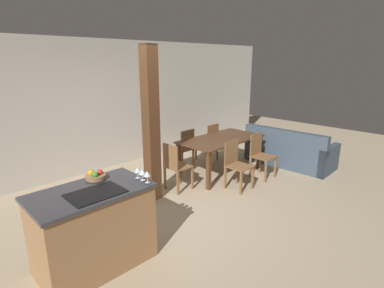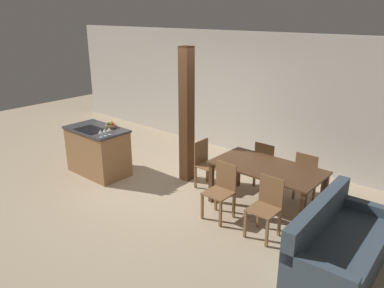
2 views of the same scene
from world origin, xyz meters
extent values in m
plane|color=tan|center=(0.00, 0.00, 0.00)|extent=(16.00, 16.00, 0.00)
cube|color=beige|center=(0.00, 2.58, 1.35)|extent=(11.20, 0.08, 2.70)
cube|color=#9E7047|center=(-1.43, -0.30, 0.45)|extent=(1.22, 0.70, 0.90)
cube|color=#38383D|center=(-1.43, -0.30, 0.92)|extent=(1.26, 0.74, 0.04)
cube|color=black|center=(-1.43, -0.43, 0.94)|extent=(0.56, 0.40, 0.01)
cylinder|color=#99704C|center=(-1.25, -0.08, 0.97)|extent=(0.23, 0.23, 0.05)
sphere|color=red|center=(-1.20, -0.08, 1.02)|extent=(0.07, 0.07, 0.07)
sphere|color=gold|center=(-1.28, -0.04, 1.02)|extent=(0.08, 0.08, 0.08)
sphere|color=#3D8E38|center=(-1.27, -0.12, 1.02)|extent=(0.07, 0.07, 0.07)
cylinder|color=silver|center=(-0.88, -0.59, 0.95)|extent=(0.06, 0.06, 0.00)
cylinder|color=silver|center=(-0.88, -0.59, 0.99)|extent=(0.01, 0.01, 0.08)
cone|color=silver|center=(-0.88, -0.59, 1.06)|extent=(0.08, 0.08, 0.06)
cylinder|color=silver|center=(-0.88, -0.49, 0.95)|extent=(0.06, 0.06, 0.00)
cylinder|color=silver|center=(-0.88, -0.49, 0.99)|extent=(0.01, 0.01, 0.08)
cone|color=silver|center=(-0.88, -0.49, 1.06)|extent=(0.08, 0.08, 0.06)
cylinder|color=silver|center=(-0.88, -0.40, 0.95)|extent=(0.06, 0.06, 0.00)
cylinder|color=silver|center=(-0.88, -0.40, 0.99)|extent=(0.01, 0.01, 0.08)
cone|color=silver|center=(-0.88, -0.40, 1.06)|extent=(0.08, 0.08, 0.06)
cube|color=#51331E|center=(1.84, 0.61, 0.73)|extent=(1.76, 0.94, 0.03)
cube|color=#51331E|center=(1.03, 0.21, 0.36)|extent=(0.07, 0.07, 0.71)
cube|color=#51331E|center=(2.66, 0.21, 0.36)|extent=(0.07, 0.07, 0.71)
cube|color=#51331E|center=(1.03, 1.01, 0.36)|extent=(0.07, 0.07, 0.71)
cube|color=#51331E|center=(2.66, 1.01, 0.36)|extent=(0.07, 0.07, 0.71)
cube|color=brown|center=(1.45, -0.16, 0.44)|extent=(0.40, 0.40, 0.02)
cube|color=brown|center=(1.45, 0.03, 0.66)|extent=(0.38, 0.02, 0.44)
cube|color=brown|center=(1.27, -0.34, 0.21)|extent=(0.04, 0.04, 0.43)
cube|color=brown|center=(1.62, -0.34, 0.21)|extent=(0.04, 0.04, 0.43)
cube|color=brown|center=(1.27, 0.02, 0.21)|extent=(0.04, 0.04, 0.43)
cube|color=brown|center=(1.62, 0.02, 0.21)|extent=(0.04, 0.04, 0.43)
cube|color=brown|center=(2.24, -0.16, 0.44)|extent=(0.40, 0.40, 0.02)
cube|color=brown|center=(2.24, 0.03, 0.66)|extent=(0.38, 0.02, 0.44)
cube|color=brown|center=(2.06, -0.34, 0.21)|extent=(0.04, 0.04, 0.43)
cube|color=brown|center=(2.42, -0.34, 0.21)|extent=(0.04, 0.04, 0.43)
cube|color=brown|center=(2.06, 0.02, 0.21)|extent=(0.04, 0.04, 0.43)
cube|color=brown|center=(2.42, 0.02, 0.21)|extent=(0.04, 0.04, 0.43)
cube|color=brown|center=(1.45, 1.38, 0.44)|extent=(0.40, 0.40, 0.02)
cube|color=brown|center=(1.45, 1.19, 0.66)|extent=(0.38, 0.02, 0.44)
cube|color=brown|center=(1.62, 1.55, 0.21)|extent=(0.04, 0.04, 0.43)
cube|color=brown|center=(1.27, 1.55, 0.21)|extent=(0.04, 0.04, 0.43)
cube|color=brown|center=(1.62, 1.20, 0.21)|extent=(0.04, 0.04, 0.43)
cube|color=brown|center=(1.27, 1.20, 0.21)|extent=(0.04, 0.04, 0.43)
cube|color=brown|center=(2.24, 1.38, 0.44)|extent=(0.40, 0.40, 0.02)
cube|color=brown|center=(2.24, 1.19, 0.66)|extent=(0.38, 0.02, 0.44)
cube|color=brown|center=(2.42, 1.55, 0.21)|extent=(0.04, 0.04, 0.43)
cube|color=brown|center=(2.06, 1.55, 0.21)|extent=(0.04, 0.04, 0.43)
cube|color=brown|center=(2.42, 1.20, 0.21)|extent=(0.04, 0.04, 0.43)
cube|color=brown|center=(2.06, 1.20, 0.21)|extent=(0.04, 0.04, 0.43)
cube|color=brown|center=(0.66, 0.61, 0.44)|extent=(0.40, 0.40, 0.02)
cube|color=brown|center=(0.47, 0.61, 0.66)|extent=(0.02, 0.38, 0.44)
cube|color=brown|center=(0.84, 0.43, 0.21)|extent=(0.04, 0.04, 0.43)
cube|color=brown|center=(0.84, 0.79, 0.21)|extent=(0.04, 0.04, 0.43)
cube|color=brown|center=(0.48, 0.43, 0.21)|extent=(0.04, 0.04, 0.43)
cube|color=brown|center=(0.48, 0.79, 0.21)|extent=(0.04, 0.04, 0.43)
cube|color=#3D4C5B|center=(3.36, -0.14, 0.22)|extent=(0.90, 1.89, 0.44)
cube|color=#3D4C5B|center=(3.03, -0.15, 0.65)|extent=(0.22, 1.87, 0.41)
cube|color=#3D4C5B|center=(3.39, -1.00, 0.29)|extent=(0.84, 0.17, 0.58)
cube|color=#3D4C5B|center=(3.33, 0.72, 0.29)|extent=(0.84, 0.17, 0.58)
cube|color=#4C2D19|center=(0.10, 0.63, 1.26)|extent=(0.21, 0.21, 2.52)
camera|label=1|loc=(-2.73, -3.18, 2.29)|focal=28.00mm
camera|label=2|loc=(4.51, -4.37, 3.09)|focal=35.00mm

